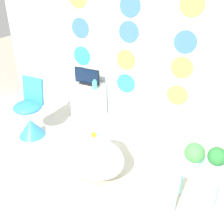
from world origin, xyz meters
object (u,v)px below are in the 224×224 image
Objects in this scene: chair at (30,118)px; potted_plant_left at (194,154)px; vase at (95,85)px; potted_plant_right at (217,159)px; tv at (87,77)px; bathtub at (90,156)px.

chair is 3.56× the size of potted_plant_left.
potted_plant_right reaches higher than vase.
potted_plant_right is at bearing -30.52° from tv.
vase is 2.13m from potted_plant_right.
tv is at bearing 146.60° from potted_plant_left.
potted_plant_right is at bearing -30.60° from vase.
potted_plant_right is (2.03, -1.20, 0.02)m from tv.
potted_plant_right is at bearing 0.11° from bathtub.
potted_plant_left is at bearing -173.85° from potted_plant_right.
tv is (0.41, 0.88, 0.36)m from chair.
potted_plant_left is 0.19m from potted_plant_right.
chair is at bearing 172.56° from potted_plant_right.
bathtub is at bearing 179.09° from potted_plant_left.
potted_plant_left is at bearing -33.40° from tv.
chair is 3.52× the size of potted_plant_right.
potted_plant_right reaches higher than bathtub.
potted_plant_right is at bearing -7.44° from chair.
vase is at bearing -29.77° from tv.
tv is at bearing 65.19° from chair.
tv reaches higher than potted_plant_left.
chair is at bearing -128.34° from vase.
chair reaches higher than vase.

